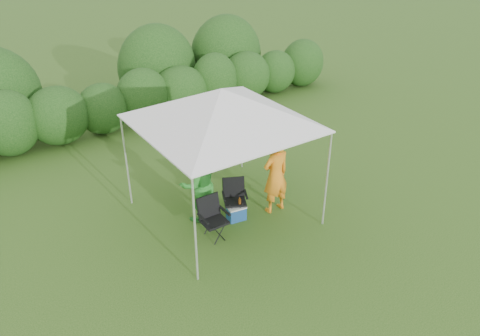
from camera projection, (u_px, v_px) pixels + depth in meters
ground at (237, 224)px, 9.80m from camera, size 70.00×70.00×0.00m
hedge at (124, 102)px, 13.77m from camera, size 15.42×1.53×1.80m
canopy at (222, 107)px, 8.97m from camera, size 3.10×3.10×2.83m
chair_right at (234, 195)px, 9.91m from camera, size 0.63×0.62×0.83m
chair_left at (212, 215)px, 9.23m from camera, size 0.55×0.49×0.87m
man at (276, 175)px, 9.85m from camera, size 0.64×0.43×1.75m
woman at (199, 184)px, 9.60m from camera, size 0.87×0.71×1.69m
cooler at (236, 213)px, 9.88m from camera, size 0.42×0.33×0.32m
bottle at (240, 202)px, 9.75m from camera, size 0.06×0.06×0.22m
lawn_toy at (259, 117)px, 14.48m from camera, size 0.63×0.52×0.31m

